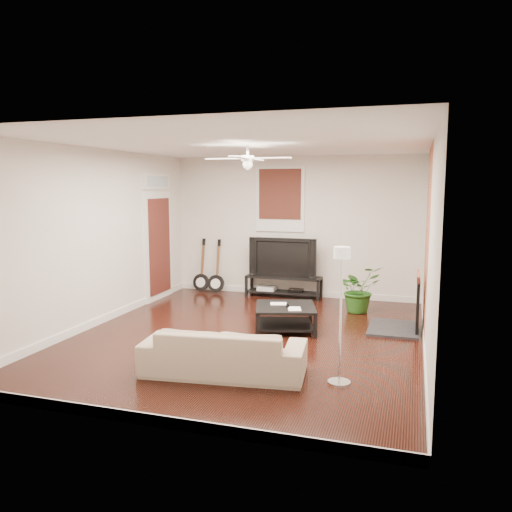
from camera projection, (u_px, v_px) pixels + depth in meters
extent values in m
cube|color=black|center=(248.00, 336.00, 7.58)|extent=(5.00, 6.00, 0.01)
cube|color=white|center=(248.00, 144.00, 7.20)|extent=(5.00, 6.00, 0.01)
cube|color=silver|center=(295.00, 227.00, 10.23)|extent=(5.00, 0.01, 2.80)
cube|color=silver|center=(143.00, 278.00, 4.55)|extent=(5.00, 0.01, 2.80)
cube|color=silver|center=(99.00, 237.00, 8.13)|extent=(0.01, 6.00, 2.80)
cube|color=silver|center=(430.00, 249.00, 6.65)|extent=(0.01, 6.00, 2.80)
cube|color=#A14934|center=(427.00, 241.00, 7.60)|extent=(0.02, 2.20, 2.80)
cube|color=black|center=(405.00, 301.00, 7.81)|extent=(0.80, 1.10, 0.92)
cube|color=#401C11|center=(280.00, 199.00, 10.21)|extent=(1.00, 0.06, 1.30)
cube|color=white|center=(159.00, 236.00, 9.94)|extent=(0.08, 1.00, 2.50)
cube|color=black|center=(284.00, 287.00, 10.23)|extent=(1.51, 0.40, 0.42)
imported|color=black|center=(284.00, 257.00, 10.17)|extent=(1.36, 0.18, 0.78)
cube|color=black|center=(285.00, 318.00, 7.89)|extent=(1.11, 1.11, 0.38)
imported|color=tan|center=(224.00, 351.00, 6.02)|extent=(1.99, 0.97, 0.56)
imported|color=#255C1A|center=(359.00, 289.00, 8.98)|extent=(0.98, 0.98, 0.83)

